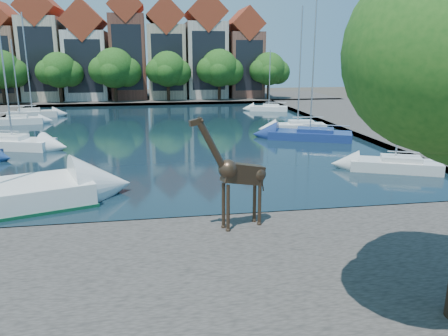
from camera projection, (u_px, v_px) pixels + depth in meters
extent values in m
plane|color=#38332B|center=(173.00, 228.00, 19.68)|extent=(160.00, 160.00, 0.00)
cube|color=black|center=(160.00, 134.00, 42.56)|extent=(38.00, 50.00, 0.08)
cube|color=#4E4843|center=(185.00, 310.00, 12.93)|extent=(50.00, 14.00, 0.50)
cube|color=#4E4843|center=(155.00, 99.00, 73.04)|extent=(60.00, 16.00, 0.50)
cube|color=#4E4843|center=(397.00, 125.00, 46.48)|extent=(14.00, 52.00, 0.50)
sphere|color=#1C4F16|center=(444.00, 54.00, 9.69)|extent=(4.48, 4.48, 4.48)
cube|color=#946951|center=(5.00, 64.00, 67.93)|extent=(5.39, 9.00, 11.00)
cube|color=#C3B396|center=(45.00, 59.00, 68.69)|extent=(5.88, 9.00, 12.50)
cube|color=maroon|center=(40.00, 8.00, 66.77)|extent=(5.94, 9.18, 5.94)
cube|color=black|center=(38.00, 60.00, 64.42)|extent=(4.80, 0.05, 9.38)
cube|color=silver|center=(88.00, 66.00, 69.98)|extent=(6.37, 9.00, 10.50)
cube|color=maroon|center=(85.00, 22.00, 68.28)|extent=(6.43, 9.18, 6.43)
cube|color=black|center=(84.00, 66.00, 65.70)|extent=(5.20, 0.05, 7.88)
cube|color=brown|center=(129.00, 57.00, 70.69)|extent=(5.39, 9.00, 13.00)
cube|color=maroon|center=(126.00, 7.00, 68.73)|extent=(5.44, 9.18, 5.44)
cube|color=black|center=(128.00, 58.00, 66.42)|extent=(4.40, 0.05, 9.75)
cube|color=tan|center=(166.00, 62.00, 71.83)|extent=(5.88, 9.00, 11.50)
cube|color=maroon|center=(165.00, 17.00, 70.04)|extent=(5.94, 9.18, 5.94)
cube|color=black|center=(167.00, 63.00, 67.56)|extent=(4.80, 0.05, 8.62)
cube|color=beige|center=(205.00, 60.00, 72.80)|extent=(6.37, 9.00, 12.00)
cube|color=maroon|center=(205.00, 13.00, 70.91)|extent=(6.43, 9.18, 6.43)
cube|color=black|center=(209.00, 61.00, 68.53)|extent=(5.20, 0.05, 9.00)
cube|color=brown|center=(243.00, 65.00, 74.02)|extent=(5.39, 9.00, 10.50)
cube|color=maroon|center=(244.00, 25.00, 72.38)|extent=(5.44, 9.18, 5.44)
cube|color=black|center=(249.00, 66.00, 69.75)|extent=(4.40, 0.05, 7.88)
cylinder|color=#332114|center=(4.00, 92.00, 63.83)|extent=(0.50, 0.50, 3.20)
sphere|color=#1F4213|center=(1.00, 69.00, 63.00)|extent=(5.60, 5.60, 5.60)
sphere|color=#1F4213|center=(14.00, 73.00, 63.69)|extent=(4.20, 4.20, 4.20)
cylinder|color=#332114|center=(61.00, 92.00, 65.10)|extent=(0.50, 0.50, 3.20)
sphere|color=#1F4213|center=(59.00, 70.00, 64.30)|extent=(5.20, 5.20, 5.20)
sphere|color=#1F4213|center=(70.00, 73.00, 64.96)|extent=(3.90, 3.90, 3.90)
sphere|color=#1F4213|center=(48.00, 72.00, 63.76)|extent=(3.64, 3.64, 3.64)
cylinder|color=#332114|center=(116.00, 91.00, 66.37)|extent=(0.50, 0.50, 3.20)
sphere|color=#1F4213|center=(114.00, 68.00, 65.51)|extent=(6.00, 6.00, 6.00)
sphere|color=#1F4213|center=(127.00, 72.00, 66.23)|extent=(4.50, 4.50, 4.50)
sphere|color=#1F4213|center=(103.00, 70.00, 64.94)|extent=(4.20, 4.20, 4.20)
cylinder|color=#332114|center=(168.00, 90.00, 67.64)|extent=(0.50, 0.50, 3.20)
sphere|color=#1F4213|center=(168.00, 69.00, 66.82)|extent=(5.40, 5.40, 5.40)
sphere|color=#1F4213|center=(178.00, 72.00, 67.50)|extent=(4.05, 4.05, 4.05)
sphere|color=#1F4213|center=(158.00, 71.00, 66.27)|extent=(3.78, 3.78, 3.78)
cylinder|color=#332114|center=(219.00, 90.00, 68.91)|extent=(0.50, 0.50, 3.20)
sphere|color=#1F4213|center=(219.00, 68.00, 68.06)|extent=(5.80, 5.80, 5.80)
sphere|color=#1F4213|center=(230.00, 72.00, 68.77)|extent=(4.35, 4.35, 4.35)
sphere|color=#1F4213|center=(210.00, 70.00, 67.50)|extent=(4.06, 4.06, 4.06)
cylinder|color=#332114|center=(268.00, 89.00, 70.18)|extent=(0.50, 0.50, 3.20)
sphere|color=#1F4213|center=(269.00, 69.00, 69.38)|extent=(5.20, 5.20, 5.20)
sphere|color=#1F4213|center=(278.00, 72.00, 70.04)|extent=(3.90, 3.90, 3.90)
sphere|color=#1F4213|center=(261.00, 71.00, 68.84)|extent=(3.64, 3.64, 3.64)
cylinder|color=#3C2B1E|center=(228.00, 208.00, 17.79)|extent=(0.15, 0.15, 1.98)
cylinder|color=#3C2B1E|center=(223.00, 205.00, 18.15)|extent=(0.15, 0.15, 1.98)
cylinder|color=#3C2B1E|center=(260.00, 203.00, 18.46)|extent=(0.15, 0.15, 1.98)
cylinder|color=#3C2B1E|center=(255.00, 200.00, 18.82)|extent=(0.15, 0.15, 1.98)
cube|color=#3C2B1E|center=(243.00, 174.00, 17.99)|extent=(1.98, 1.08, 1.16)
cylinder|color=#3C2B1E|center=(212.00, 146.00, 17.04)|extent=(1.29, 0.66, 2.05)
cube|color=#3C2B1E|center=(196.00, 122.00, 16.49)|extent=(0.58, 0.33, 0.31)
cube|color=white|center=(13.00, 142.00, 35.56)|extent=(6.96, 4.27, 1.02)
cube|color=white|center=(12.00, 138.00, 35.47)|extent=(3.24, 2.44, 0.56)
cylinder|color=#B2B2B7|center=(5.00, 82.00, 34.32)|extent=(0.14, 0.14, 9.16)
cube|color=white|center=(20.00, 120.00, 47.91)|extent=(4.86, 2.32, 0.91)
cube|color=white|center=(20.00, 117.00, 47.83)|extent=(2.19, 1.44, 0.51)
cylinder|color=#B2B2B7|center=(16.00, 79.00, 46.79)|extent=(0.12, 0.12, 8.28)
cube|color=silver|center=(33.00, 113.00, 52.93)|extent=(5.86, 2.92, 1.01)
cube|color=silver|center=(32.00, 111.00, 52.84)|extent=(2.66, 1.78, 0.56)
cylinder|color=#B2B2B7|center=(27.00, 63.00, 51.41)|extent=(0.13, 0.13, 11.37)
cube|color=silver|center=(395.00, 164.00, 28.81)|extent=(6.02, 4.05, 0.91)
cube|color=silver|center=(395.00, 160.00, 28.73)|extent=(2.84, 2.25, 0.50)
cylinder|color=#B2B2B7|center=(403.00, 87.00, 27.54)|extent=(0.12, 0.12, 9.51)
cube|color=navy|center=(310.00, 134.00, 39.38)|extent=(7.70, 5.24, 0.93)
cube|color=navy|center=(310.00, 131.00, 39.30)|extent=(3.64, 2.91, 0.52)
cylinder|color=#B2B2B7|center=(314.00, 62.00, 37.76)|extent=(0.12, 0.12, 12.24)
cube|color=white|center=(297.00, 126.00, 43.44)|extent=(5.62, 2.47, 0.99)
cube|color=white|center=(298.00, 123.00, 43.36)|extent=(2.51, 1.58, 0.55)
cylinder|color=#B2B2B7|center=(300.00, 67.00, 41.96)|extent=(0.13, 0.13, 11.09)
cube|color=white|center=(269.00, 108.00, 59.14)|extent=(5.27, 3.10, 0.81)
cube|color=white|center=(269.00, 106.00, 59.07)|extent=(2.44, 1.80, 0.45)
cylinder|color=#B2B2B7|center=(270.00, 78.00, 58.15)|extent=(0.11, 0.11, 7.40)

